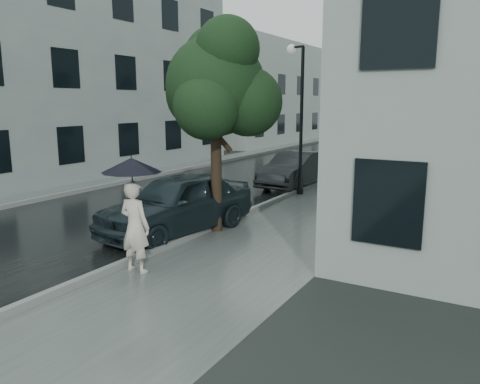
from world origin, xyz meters
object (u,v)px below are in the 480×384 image
Objects in this scene: pedestrian at (135,227)px; lamp_post at (298,110)px; street_tree at (218,85)px; car_near at (178,203)px; car_far at (296,169)px.

pedestrian is 0.34× the size of lamp_post.
street_tree is 3.14m from car_near.
car_near is 1.09× the size of car_far.
lamp_post is (-0.43, 9.06, 2.11)m from pedestrian.
pedestrian is 0.34× the size of street_tree.
pedestrian is 10.41m from car_far.
street_tree is 5.69m from lamp_post.
lamp_post is 1.18× the size of car_near.
lamp_post reaches higher than pedestrian.
lamp_post is (-0.19, 5.64, -0.70)m from street_tree.
lamp_post is at bearing 92.86° from car_near.
lamp_post is at bearing -87.55° from pedestrian.
pedestrian is 2.91m from car_near.
car_far is (-0.61, 1.29, -2.34)m from lamp_post.
street_tree is 1.18× the size of car_near.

